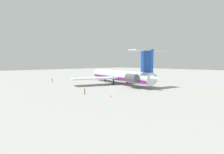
# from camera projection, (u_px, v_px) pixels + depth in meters

# --- Properties ---
(ground) EXTENTS (333.31, 333.31, 0.00)m
(ground) POSITION_uv_depth(u_px,v_px,m) (133.00, 82.00, 84.53)
(ground) COLOR #9E9E99
(main_jetliner) EXTENTS (44.95, 40.15, 13.24)m
(main_jetliner) POSITION_uv_depth(u_px,v_px,m) (121.00, 75.00, 74.87)
(main_jetliner) COLOR silver
(main_jetliner) RESTS_ON ground
(ground_crew_near_nose) EXTENTS (0.36, 0.30, 1.71)m
(ground_crew_near_nose) POSITION_uv_depth(u_px,v_px,m) (85.00, 91.00, 51.28)
(ground_crew_near_nose) COLOR black
(ground_crew_near_nose) RESTS_ON ground
(ground_crew_near_tail) EXTENTS (0.32, 0.38, 1.81)m
(ground_crew_near_tail) POSITION_uv_depth(u_px,v_px,m) (131.00, 76.00, 101.76)
(ground_crew_near_tail) COLOR black
(ground_crew_near_tail) RESTS_ON ground
(ground_crew_portside) EXTENTS (0.33, 0.36, 1.79)m
(ground_crew_portside) POSITION_uv_depth(u_px,v_px,m) (52.00, 80.00, 83.51)
(ground_crew_portside) COLOR black
(ground_crew_portside) RESTS_ON ground
(safety_cone_nose) EXTENTS (0.40, 0.40, 0.55)m
(safety_cone_nose) POSITION_uv_depth(u_px,v_px,m) (72.00, 80.00, 90.69)
(safety_cone_nose) COLOR #EA590F
(safety_cone_nose) RESTS_ON ground
(safety_cone_wingtip) EXTENTS (0.40, 0.40, 0.55)m
(safety_cone_wingtip) POSITION_uv_depth(u_px,v_px,m) (111.00, 96.00, 47.52)
(safety_cone_wingtip) COLOR #EA590F
(safety_cone_wingtip) RESTS_ON ground
(safety_cone_tail) EXTENTS (0.40, 0.40, 0.55)m
(safety_cone_tail) POSITION_uv_depth(u_px,v_px,m) (124.00, 77.00, 105.44)
(safety_cone_tail) COLOR #EA590F
(safety_cone_tail) RESTS_ON ground
(taxiway_centreline) EXTENTS (79.78, 17.01, 0.01)m
(taxiway_centreline) POSITION_uv_depth(u_px,v_px,m) (132.00, 82.00, 82.40)
(taxiway_centreline) COLOR gold
(taxiway_centreline) RESTS_ON ground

